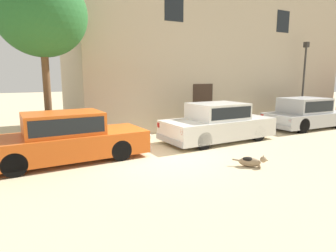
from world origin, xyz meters
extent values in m
plane|color=#CCB78E|center=(0.00, 0.00, 0.00)|extent=(80.00, 80.00, 0.00)
cube|color=#D15619|center=(-2.50, 0.91, 0.48)|extent=(4.67, 1.85, 0.67)
cube|color=#D15619|center=(-2.55, 0.91, 1.13)|extent=(2.17, 1.54, 0.62)
cube|color=black|center=(-2.55, 0.91, 1.14)|extent=(2.00, 1.56, 0.44)
cube|color=#999BA0|center=(-0.21, 0.97, 0.26)|extent=(0.17, 1.70, 0.20)
sphere|color=silver|center=(-0.20, 1.66, 0.63)|extent=(0.20, 0.20, 0.20)
sphere|color=silver|center=(-0.16, 0.29, 0.63)|extent=(0.20, 0.20, 0.20)
cylinder|color=black|center=(-1.14, 1.71, 0.31)|extent=(0.63, 0.22, 0.62)
cylinder|color=black|center=(-1.10, 0.19, 0.31)|extent=(0.63, 0.22, 0.62)
cylinder|color=black|center=(-3.91, 1.64, 0.31)|extent=(0.63, 0.22, 0.62)
cylinder|color=black|center=(-3.87, 0.11, 0.31)|extent=(0.63, 0.22, 0.62)
cube|color=silver|center=(3.07, 0.92, 0.50)|extent=(4.37, 1.94, 0.70)
cube|color=silver|center=(3.03, 0.92, 1.15)|extent=(2.03, 1.62, 0.60)
cube|color=black|center=(3.03, 0.92, 1.16)|extent=(1.87, 1.64, 0.42)
cube|color=#999BA0|center=(5.21, 0.97, 0.26)|extent=(0.16, 1.80, 0.20)
cube|color=#999BA0|center=(0.93, 0.87, 0.26)|extent=(0.16, 1.80, 0.20)
sphere|color=silver|center=(5.23, 1.71, 0.66)|extent=(0.20, 0.20, 0.20)
sphere|color=silver|center=(5.26, 0.24, 0.66)|extent=(0.20, 0.20, 0.20)
cube|color=red|center=(0.91, 1.67, 0.67)|extent=(0.04, 0.18, 0.18)
cube|color=red|center=(0.94, 0.07, 0.67)|extent=(0.04, 0.18, 0.18)
cylinder|color=black|center=(4.35, 1.77, 0.31)|extent=(0.62, 0.21, 0.61)
cylinder|color=black|center=(4.39, 0.13, 0.31)|extent=(0.62, 0.21, 0.61)
cylinder|color=black|center=(1.75, 1.71, 0.31)|extent=(0.62, 0.21, 0.61)
cylinder|color=black|center=(1.79, 0.07, 0.31)|extent=(0.62, 0.21, 0.61)
cube|color=#B2B5BA|center=(8.54, 1.12, 0.45)|extent=(4.18, 1.95, 0.60)
cube|color=#B2B5BA|center=(8.34, 1.13, 1.10)|extent=(2.11, 1.63, 0.69)
cube|color=black|center=(8.34, 1.13, 1.11)|extent=(1.95, 1.65, 0.48)
cube|color=#999BA0|center=(10.58, 1.06, 0.26)|extent=(0.17, 1.79, 0.20)
cube|color=#999BA0|center=(6.50, 1.18, 0.26)|extent=(0.17, 1.79, 0.20)
sphere|color=silver|center=(10.64, 1.79, 0.59)|extent=(0.20, 0.20, 0.20)
cube|color=red|center=(6.52, 1.97, 0.60)|extent=(0.05, 0.18, 0.18)
cube|color=red|center=(6.48, 0.39, 0.60)|extent=(0.05, 0.18, 0.18)
cylinder|color=black|center=(9.80, 1.89, 0.33)|extent=(0.67, 0.22, 0.66)
cylinder|color=black|center=(7.33, 1.97, 0.33)|extent=(0.67, 0.22, 0.66)
cylinder|color=black|center=(7.28, 0.34, 0.33)|extent=(0.67, 0.22, 0.66)
cube|color=tan|center=(6.34, 5.90, 3.90)|extent=(15.49, 5.20, 7.81)
cube|color=#38281E|center=(4.02, 3.29, 1.05)|extent=(1.10, 0.02, 2.10)
cube|color=black|center=(2.47, 3.29, 5.27)|extent=(0.90, 0.02, 1.10)
cube|color=black|center=(9.05, 3.29, 5.27)|extent=(0.90, 0.02, 1.10)
cylinder|color=#997F60|center=(2.06, -2.20, 0.03)|extent=(0.11, 0.11, 0.06)
cylinder|color=#997F60|center=(1.96, -2.30, 0.03)|extent=(0.11, 0.11, 0.06)
ellipsoid|color=#997F60|center=(1.82, -2.07, 0.13)|extent=(0.58, 0.57, 0.26)
ellipsoid|color=black|center=(1.79, -2.04, 0.20)|extent=(0.38, 0.38, 0.14)
sphere|color=#997F60|center=(2.07, -2.32, 0.23)|extent=(0.17, 0.17, 0.17)
cone|color=#997F60|center=(2.14, -2.38, 0.22)|extent=(0.13, 0.13, 0.09)
cone|color=#997F60|center=(2.11, -2.28, 0.31)|extent=(0.09, 0.09, 0.08)
cone|color=#997F60|center=(2.04, -2.35, 0.31)|extent=(0.09, 0.09, 0.08)
cylinder|color=#997F60|center=(1.56, -1.81, 0.16)|extent=(0.18, 0.18, 0.07)
cylinder|color=#2D2B28|center=(10.17, 2.63, 1.98)|extent=(0.10, 0.10, 3.95)
cube|color=#2D2B28|center=(10.17, 2.63, 4.09)|extent=(0.22, 0.22, 0.28)
sphere|color=silver|center=(10.17, 2.63, 4.09)|extent=(0.18, 0.18, 0.18)
cylinder|color=brown|center=(-2.75, 2.48, 1.66)|extent=(0.23, 0.23, 3.33)
ellipsoid|color=#235B28|center=(-2.75, 2.48, 4.38)|extent=(2.80, 2.52, 2.66)
camera|label=1|loc=(-3.78, -7.67, 2.47)|focal=30.72mm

